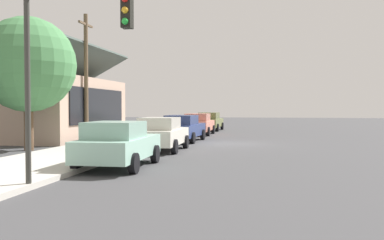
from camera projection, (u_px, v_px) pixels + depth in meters
name	position (u px, v px, depth m)	size (l,w,h in m)	color
ground_plane	(226.00, 144.00, 24.17)	(120.00, 120.00, 0.00)	#424244
sidewalk_curb	(131.00, 141.00, 25.14)	(60.00, 4.20, 0.16)	beige
car_seafoam	(118.00, 144.00, 14.65)	(4.37, 2.13, 1.59)	#9ED1BC
car_ivory	(161.00, 134.00, 20.22)	(4.36, 2.05, 1.59)	silver
car_navy	(183.00, 128.00, 25.69)	(4.89, 2.15, 1.59)	navy
car_coral	(198.00, 124.00, 31.85)	(4.60, 2.04, 1.59)	#EA8C75
car_olive	(210.00, 121.00, 37.60)	(4.83, 2.07, 1.59)	olive
storefront_building	(47.00, 107.00, 28.12)	(11.02, 7.49, 5.94)	tan
shade_tree	(28.00, 65.00, 20.36)	(4.52, 4.52, 6.36)	brown
traffic_light_main	(67.00, 49.00, 10.46)	(0.37, 2.79, 5.20)	#383833
utility_pole_wooden	(86.00, 75.00, 25.09)	(1.80, 0.24, 7.50)	brown
fire_hydrant_red	(186.00, 126.00, 34.72)	(0.22, 0.22, 0.71)	red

